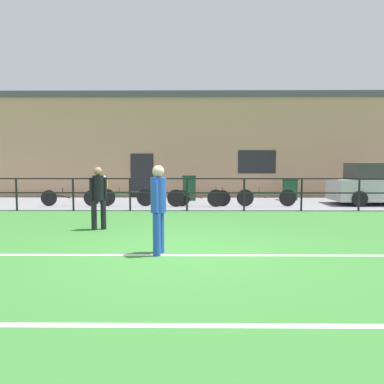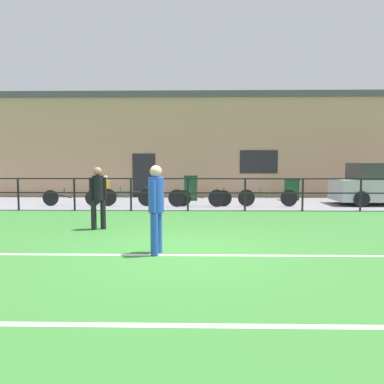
{
  "view_description": "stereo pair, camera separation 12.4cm",
  "coord_description": "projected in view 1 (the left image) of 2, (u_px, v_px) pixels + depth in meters",
  "views": [
    {
      "loc": [
        0.3,
        -7.08,
        1.73
      ],
      "look_at": [
        0.2,
        3.6,
        0.86
      ],
      "focal_mm": 35.15,
      "sensor_mm": 36.0,
      "label": 1
    },
    {
      "loc": [
        0.42,
        -7.08,
        1.73
      ],
      "look_at": [
        0.2,
        3.6,
        0.86
      ],
      "focal_mm": 35.15,
      "sensor_mm": 36.0,
      "label": 2
    }
  ],
  "objects": [
    {
      "name": "pavement_strip",
      "position": [
        188.0,
        203.0,
        15.67
      ],
      "size": [
        48.0,
        5.0,
        0.02
      ],
      "primitive_type": "cube",
      "color": "slate",
      "rests_on": "ground"
    },
    {
      "name": "bicycle_parked_3",
      "position": [
        266.0,
        197.0,
        14.32
      ],
      "size": [
        2.26,
        0.04,
        0.74
      ],
      "color": "black",
      "rests_on": "pavement_strip"
    },
    {
      "name": "ground",
      "position": [
        180.0,
        253.0,
        7.2
      ],
      "size": [
        60.0,
        44.0,
        0.04
      ],
      "primitive_type": "cube",
      "color": "#33702D"
    },
    {
      "name": "bicycle_parked_0",
      "position": [
        196.0,
        198.0,
        14.16
      ],
      "size": [
        2.17,
        0.04,
        0.75
      ],
      "color": "black",
      "rests_on": "pavement_strip"
    },
    {
      "name": "spectator_child",
      "position": [
        104.0,
        188.0,
        15.26
      ],
      "size": [
        0.31,
        0.2,
        1.14
      ],
      "rotation": [
        0.0,
        0.0,
        3.22
      ],
      "color": "#232D4C",
      "rests_on": "pavement_strip"
    },
    {
      "name": "player_striker",
      "position": [
        158.0,
        204.0,
        6.94
      ],
      "size": [
        0.29,
        0.45,
        1.66
      ],
      "rotation": [
        0.0,
        0.0,
        4.52
      ],
      "color": "blue",
      "rests_on": "ground"
    },
    {
      "name": "field_line_hash",
      "position": [
        167.0,
        325.0,
        3.96
      ],
      "size": [
        36.0,
        0.11,
        0.0
      ],
      "primitive_type": "cube",
      "color": "white",
      "rests_on": "ground"
    },
    {
      "name": "bicycle_parked_1",
      "position": [
        202.0,
        198.0,
        14.34
      ],
      "size": [
        2.16,
        0.04,
        0.72
      ],
      "color": "black",
      "rests_on": "pavement_strip"
    },
    {
      "name": "bicycle_parked_2",
      "position": [
        70.0,
        198.0,
        14.39
      ],
      "size": [
        2.26,
        0.04,
        0.71
      ],
      "color": "black",
      "rests_on": "pavement_strip"
    },
    {
      "name": "field_line_touchline",
      "position": [
        179.0,
        255.0,
        6.93
      ],
      "size": [
        36.0,
        0.11,
        0.0
      ],
      "primitive_type": "cube",
      "color": "white",
      "rests_on": "ground"
    },
    {
      "name": "trash_bin_1",
      "position": [
        290.0,
        189.0,
        16.7
      ],
      "size": [
        0.59,
        0.5,
        0.94
      ],
      "color": "#194C28",
      "rests_on": "pavement_strip"
    },
    {
      "name": "player_goalkeeper",
      "position": [
        98.0,
        194.0,
        9.48
      ],
      "size": [
        0.4,
        0.28,
        1.59
      ],
      "rotation": [
        0.0,
        0.0,
        0.44
      ],
      "color": "black",
      "rests_on": "ground"
    },
    {
      "name": "trash_bin_0",
      "position": [
        189.0,
        188.0,
        16.53
      ],
      "size": [
        0.59,
        0.5,
        1.1
      ],
      "color": "#194C28",
      "rests_on": "pavement_strip"
    },
    {
      "name": "perimeter_fence",
      "position": [
        187.0,
        190.0,
        13.12
      ],
      "size": [
        36.07,
        0.07,
        1.15
      ],
      "color": "black",
      "rests_on": "ground"
    },
    {
      "name": "clubhouse_facade",
      "position": [
        190.0,
        145.0,
        19.15
      ],
      "size": [
        28.0,
        2.56,
        5.07
      ],
      "color": "tan",
      "rests_on": "ground"
    },
    {
      "name": "bicycle_parked_4",
      "position": [
        126.0,
        197.0,
        14.37
      ],
      "size": [
        2.16,
        0.04,
        0.76
      ],
      "color": "black",
      "rests_on": "pavement_strip"
    }
  ]
}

